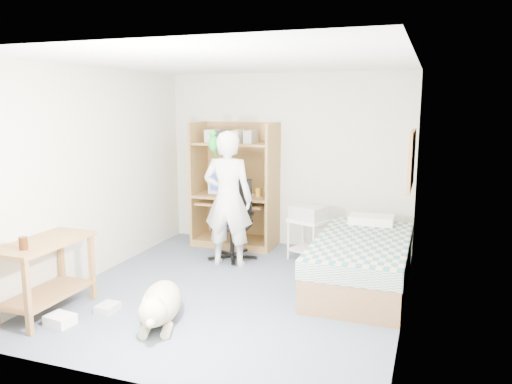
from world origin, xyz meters
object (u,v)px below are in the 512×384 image
(computer_hutch, at_px, (236,190))
(office_chair, at_px, (233,231))
(bed, at_px, (362,262))
(dog, at_px, (160,304))
(person, at_px, (228,199))
(side_desk, at_px, (45,266))
(printer_cart, at_px, (308,233))

(computer_hutch, distance_m, office_chair, 0.80)
(bed, xyz_separation_m, dog, (-1.68, -1.63, -0.10))
(computer_hutch, bearing_deg, office_chair, -71.26)
(person, bearing_deg, computer_hutch, -79.84)
(computer_hutch, height_order, bed, computer_hutch)
(computer_hutch, distance_m, bed, 2.35)
(computer_hutch, relative_size, office_chair, 1.72)
(side_desk, bearing_deg, person, 60.91)
(office_chair, distance_m, printer_cart, 1.00)
(person, height_order, printer_cart, person)
(printer_cart, bearing_deg, bed, -19.89)
(office_chair, relative_size, printer_cart, 1.83)
(bed, distance_m, printer_cart, 1.10)
(computer_hutch, xyz_separation_m, bed, (2.00, -1.12, -0.53))
(office_chair, bearing_deg, bed, -21.45)
(dog, bearing_deg, bed, 23.28)
(side_desk, bearing_deg, dog, 9.10)
(side_desk, distance_m, person, 2.33)
(person, distance_m, printer_cart, 1.18)
(dog, relative_size, printer_cart, 1.94)
(computer_hutch, bearing_deg, side_desk, -106.14)
(computer_hutch, distance_m, dog, 2.84)
(side_desk, xyz_separation_m, printer_cart, (2.03, 2.55, -0.12))
(office_chair, xyz_separation_m, dog, (0.11, -2.13, -0.18))
(person, relative_size, dog, 1.57)
(dog, bearing_deg, printer_cart, 49.10)
(computer_hutch, xyz_separation_m, side_desk, (-0.85, -2.94, -0.33))
(office_chair, bearing_deg, printer_cart, 7.76)
(bed, relative_size, printer_cart, 3.54)
(bed, bearing_deg, office_chair, 164.42)
(side_desk, xyz_separation_m, dog, (1.17, 0.19, -0.30))
(bed, relative_size, person, 1.16)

